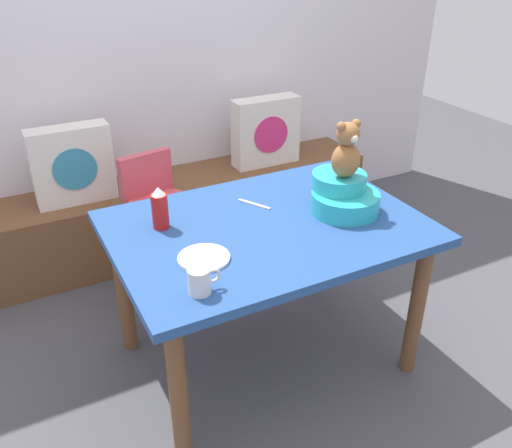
% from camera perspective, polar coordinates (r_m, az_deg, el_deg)
% --- Properties ---
extents(ground_plane, '(8.00, 8.00, 0.00)m').
position_cam_1_polar(ground_plane, '(2.72, 1.00, -13.78)').
color(ground_plane, '#4C4C51').
extents(back_wall, '(4.40, 0.10, 2.60)m').
position_cam_1_polar(back_wall, '(3.42, -11.38, 19.24)').
color(back_wall, silver).
rests_on(back_wall, ground_plane).
extents(window_bench, '(2.60, 0.44, 0.46)m').
position_cam_1_polar(window_bench, '(3.51, -8.41, 1.23)').
color(window_bench, brown).
rests_on(window_bench, ground_plane).
extents(pillow_floral_left, '(0.44, 0.15, 0.44)m').
position_cam_1_polar(pillow_floral_left, '(3.19, -18.86, 5.93)').
color(pillow_floral_left, white).
rests_on(pillow_floral_left, window_bench).
extents(pillow_floral_right, '(0.44, 0.15, 0.44)m').
position_cam_1_polar(pillow_floral_right, '(3.55, 1.05, 9.76)').
color(pillow_floral_right, white).
rests_on(pillow_floral_right, window_bench).
extents(dining_table, '(1.30, 0.93, 0.74)m').
position_cam_1_polar(dining_table, '(2.33, 1.13, -2.15)').
color(dining_table, '#264C8C').
rests_on(dining_table, ground_plane).
extents(highchair, '(0.38, 0.50, 0.79)m').
position_cam_1_polar(highchair, '(2.95, -10.15, 1.78)').
color(highchair, '#D84C59').
rests_on(highchair, ground_plane).
extents(infant_seat_teal, '(0.30, 0.33, 0.16)m').
position_cam_1_polar(infant_seat_teal, '(2.40, 9.18, 3.06)').
color(infant_seat_teal, '#29AFB4').
rests_on(infant_seat_teal, dining_table).
extents(teddy_bear, '(0.13, 0.12, 0.25)m').
position_cam_1_polar(teddy_bear, '(2.32, 9.58, 7.65)').
color(teddy_bear, '#986438').
rests_on(teddy_bear, infant_seat_teal).
extents(ketchup_bottle, '(0.07, 0.07, 0.18)m').
position_cam_1_polar(ketchup_bottle, '(2.25, -10.15, 1.61)').
color(ketchup_bottle, red).
rests_on(ketchup_bottle, dining_table).
extents(coffee_mug, '(0.12, 0.08, 0.09)m').
position_cam_1_polar(coffee_mug, '(1.85, -5.94, -5.99)').
color(coffee_mug, silver).
rests_on(coffee_mug, dining_table).
extents(dinner_plate_near, '(0.20, 0.20, 0.01)m').
position_cam_1_polar(dinner_plate_near, '(2.05, -5.54, -3.59)').
color(dinner_plate_near, white).
rests_on(dinner_plate_near, dining_table).
extents(table_fork, '(0.10, 0.16, 0.01)m').
position_cam_1_polar(table_fork, '(2.44, -0.20, 2.13)').
color(table_fork, silver).
rests_on(table_fork, dining_table).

